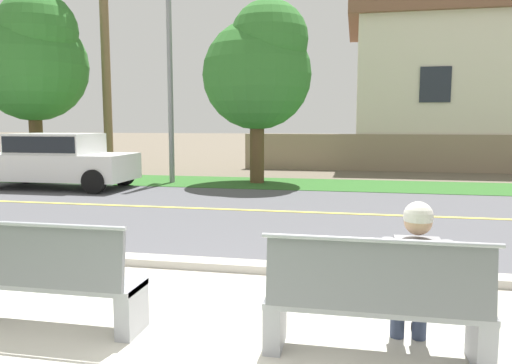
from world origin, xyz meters
TOP-DOWN VIEW (x-y plane):
  - ground_plane at (0.00, 8.00)m, footprint 140.00×140.00m
  - sidewalk_pavement at (0.00, 0.40)m, footprint 44.00×3.60m
  - curb_edge at (0.00, 2.35)m, footprint 44.00×0.30m
  - street_asphalt at (0.00, 6.50)m, footprint 52.00×8.00m
  - road_centre_line at (0.00, 6.50)m, footprint 48.00×0.14m
  - far_verge_grass at (0.00, 11.12)m, footprint 48.00×2.80m
  - bench_left at (-1.42, 0.28)m, footprint 1.72×0.48m
  - bench_right at (1.42, 0.28)m, footprint 1.72×0.48m
  - seated_person_grey at (1.72, 0.45)m, footprint 0.52×0.68m
  - car_white_near at (-6.97, 8.90)m, footprint 4.30×1.86m
  - streetlamp at (-4.25, 10.93)m, footprint 0.24×2.10m
  - shade_tree_far_left at (-9.72, 12.01)m, footprint 3.79×3.79m
  - shade_tree_left at (-1.58, 11.12)m, footprint 3.26×3.26m
  - garden_wall at (3.45, 15.81)m, footprint 13.00×0.36m
  - house_across_street at (6.38, 19.00)m, footprint 11.03×6.91m

SIDE VIEW (x-z plane):
  - ground_plane at x=0.00m, z-range 0.00..0.00m
  - street_asphalt at x=0.00m, z-range 0.00..0.01m
  - sidewalk_pavement at x=0.00m, z-range 0.00..0.01m
  - far_verge_grass at x=0.00m, z-range 0.00..0.02m
  - road_centre_line at x=0.00m, z-range 0.01..0.01m
  - curb_edge at x=0.00m, z-range 0.00..0.11m
  - bench_left at x=-1.42m, z-range -0.05..0.95m
  - bench_right at x=1.42m, z-range -0.05..0.95m
  - seated_person_grey at x=1.72m, z-range 0.05..1.30m
  - garden_wall at x=3.45m, z-range 0.00..1.40m
  - car_white_near at x=-6.97m, z-range 0.08..1.62m
  - house_across_street at x=6.38m, z-range 0.04..6.52m
  - shade_tree_left at x=-1.58m, z-range 0.80..6.17m
  - streetlamp at x=-4.25m, z-range 0.50..7.15m
  - shade_tree_far_left at x=-9.72m, z-range 0.93..7.18m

